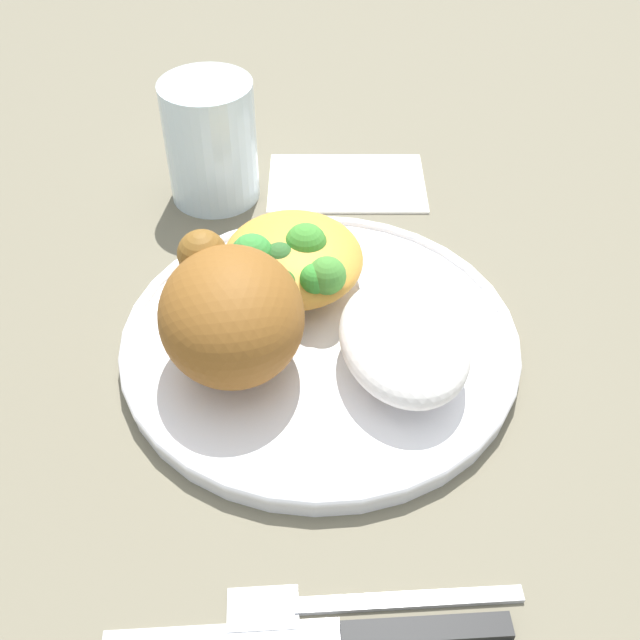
{
  "coord_description": "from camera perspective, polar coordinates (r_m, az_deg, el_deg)",
  "views": [
    {
      "loc": [
        -0.34,
        0.06,
        0.35
      ],
      "look_at": [
        0.0,
        0.0,
        0.03
      ],
      "focal_mm": 43.58,
      "sensor_mm": 36.0,
      "label": 1
    }
  ],
  "objects": [
    {
      "name": "mac_cheese_with_broccoli",
      "position": [
        0.51,
        -2.04,
        4.52
      ],
      "size": [
        0.1,
        0.09,
        0.04
      ],
      "color": "gold",
      "rests_on": "plate"
    },
    {
      "name": "plate",
      "position": [
        0.49,
        0.0,
        -1.46
      ],
      "size": [
        0.25,
        0.25,
        0.02
      ],
      "color": "white",
      "rests_on": "ground_plane"
    },
    {
      "name": "napkin",
      "position": [
        0.64,
        1.97,
        10.09
      ],
      "size": [
        0.1,
        0.14,
        0.0
      ],
      "primitive_type": "cube",
      "rotation": [
        0.0,
        0.0,
        -0.18
      ],
      "color": "white",
      "rests_on": "ground_plane"
    },
    {
      "name": "roasted_chicken",
      "position": [
        0.45,
        -6.61,
        0.55
      ],
      "size": [
        0.1,
        0.08,
        0.07
      ],
      "color": "brown",
      "rests_on": "plate"
    },
    {
      "name": "rice_pile",
      "position": [
        0.46,
        6.18,
        -1.52
      ],
      "size": [
        0.1,
        0.08,
        0.04
      ],
      "primitive_type": "ellipsoid",
      "color": "white",
      "rests_on": "plate"
    },
    {
      "name": "fork",
      "position": [
        0.39,
        2.71,
        -19.98
      ],
      "size": [
        0.03,
        0.14,
        0.01
      ],
      "color": "#B2B2B7",
      "rests_on": "ground_plane"
    },
    {
      "name": "water_glass",
      "position": [
        0.61,
        -8.01,
        12.84
      ],
      "size": [
        0.07,
        0.07,
        0.09
      ],
      "primitive_type": "cylinder",
      "color": "silver",
      "rests_on": "ground_plane"
    },
    {
      "name": "knife",
      "position": [
        0.39,
        1.74,
        -22.06
      ],
      "size": [
        0.04,
        0.19,
        0.01
      ],
      "color": "black",
      "rests_on": "ground_plane"
    },
    {
      "name": "ground_plane",
      "position": [
        0.5,
        0.0,
        -2.1
      ],
      "size": [
        2.0,
        2.0,
        0.0
      ],
      "primitive_type": "plane",
      "color": "#6F6753"
    }
  ]
}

